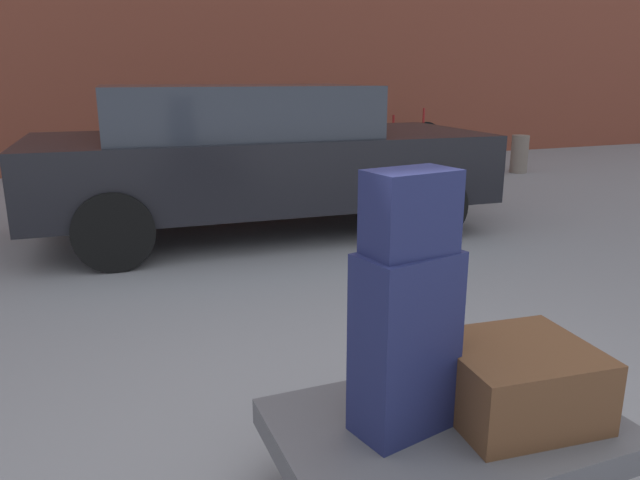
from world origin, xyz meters
TOP-DOWN VIEW (x-y plane):
  - luggage_cart at (0.00, 0.00)m, footprint 1.19×0.78m
  - suitcase_navy_front_left at (-0.17, 0.02)m, footprint 0.37×0.27m
  - suitcase_brown_center at (0.25, -0.05)m, footprint 0.54×0.50m
  - duffel_bag_navy_topmost_pile at (-0.17, 0.02)m, footprint 0.31×0.21m
  - parked_car at (0.49, 4.09)m, footprint 4.39×2.11m
  - bicycle_leaning at (4.11, 7.65)m, footprint 1.75×0.30m
  - bollard_kerb_near at (2.94, 6.18)m, footprint 0.27×0.27m
  - bollard_kerb_mid at (4.17, 6.18)m, footprint 0.27×0.27m
  - bollard_kerb_far at (5.41, 6.18)m, footprint 0.27×0.27m

SIDE VIEW (x-z plane):
  - luggage_cart at x=0.00m, z-range 0.10..0.44m
  - bollard_kerb_near at x=2.94m, z-range 0.00..0.59m
  - bollard_kerb_mid at x=4.17m, z-range 0.00..0.59m
  - bollard_kerb_far at x=5.41m, z-range 0.00..0.59m
  - bicycle_leaning at x=4.11m, z-range -0.11..0.85m
  - suitcase_brown_center at x=0.25m, z-range 0.34..0.60m
  - suitcase_navy_front_left at x=-0.17m, z-range 0.34..0.97m
  - parked_car at x=0.49m, z-range 0.05..1.47m
  - duffel_bag_navy_topmost_pile at x=-0.17m, z-range 0.97..1.23m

